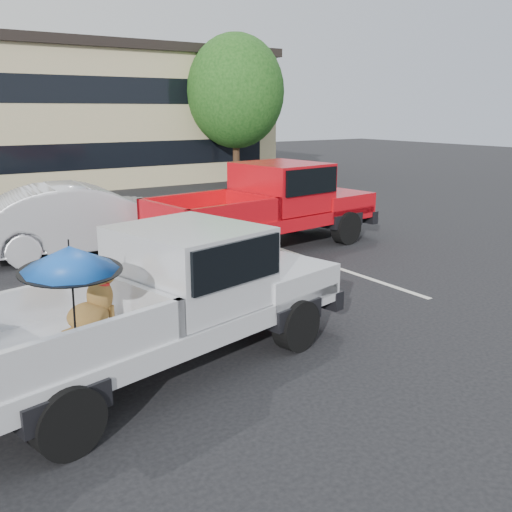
# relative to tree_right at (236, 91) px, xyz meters

# --- Properties ---
(ground) EXTENTS (90.00, 90.00, 0.00)m
(ground) POSITION_rel_tree_right_xyz_m (-9.00, -16.00, -4.21)
(ground) COLOR black
(ground) RESTS_ON ground
(stripe_left) EXTENTS (0.12, 5.00, 0.01)m
(stripe_left) POSITION_rel_tree_right_xyz_m (-12.00, -14.00, -4.21)
(stripe_left) COLOR silver
(stripe_left) RESTS_ON ground
(stripe_right) EXTENTS (0.12, 5.00, 0.01)m
(stripe_right) POSITION_rel_tree_right_xyz_m (-6.00, -14.00, -4.21)
(stripe_right) COLOR silver
(stripe_right) RESTS_ON ground
(motel_building) EXTENTS (20.40, 8.40, 6.30)m
(motel_building) POSITION_rel_tree_right_xyz_m (-7.00, 4.99, -1.00)
(motel_building) COLOR #CBB487
(motel_building) RESTS_ON ground
(tree_right) EXTENTS (4.46, 4.46, 6.78)m
(tree_right) POSITION_rel_tree_right_xyz_m (0.00, 0.00, 0.00)
(tree_right) COLOR #332114
(tree_right) RESTS_ON ground
(tree_back) EXTENTS (4.68, 4.68, 7.11)m
(tree_back) POSITION_rel_tree_right_xyz_m (-3.00, 8.00, 0.20)
(tree_back) COLOR #332114
(tree_back) RESTS_ON ground
(silver_pickup) EXTENTS (5.99, 3.19, 2.06)m
(silver_pickup) POSITION_rel_tree_right_xyz_m (-11.08, -16.37, -3.16)
(silver_pickup) COLOR black
(silver_pickup) RESTS_ON ground
(red_pickup) EXTENTS (6.62, 2.98, 2.11)m
(red_pickup) POSITION_rel_tree_right_xyz_m (-5.91, -11.45, -3.05)
(red_pickup) COLOR black
(red_pickup) RESTS_ON ground
(silver_sedan) EXTENTS (5.30, 2.25, 1.70)m
(silver_sedan) POSITION_rel_tree_right_xyz_m (-10.16, -9.50, -3.36)
(silver_sedan) COLOR silver
(silver_sedan) RESTS_ON ground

